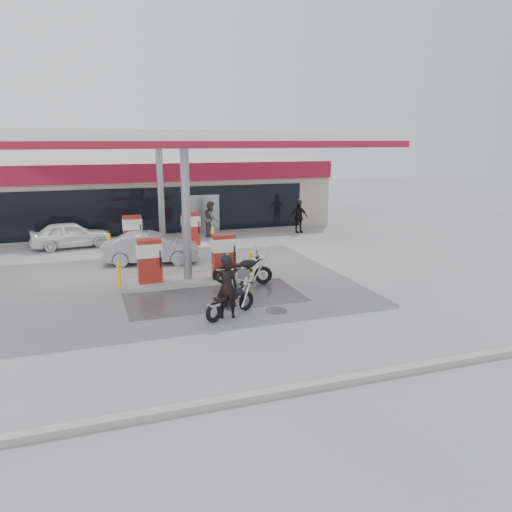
% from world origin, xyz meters
% --- Properties ---
extents(ground, '(90.00, 90.00, 0.00)m').
position_xyz_m(ground, '(0.00, 0.00, 0.00)').
color(ground, gray).
rests_on(ground, ground).
extents(wet_patch, '(6.00, 3.00, 0.00)m').
position_xyz_m(wet_patch, '(0.50, 0.00, 0.00)').
color(wet_patch, '#4C4C4F').
rests_on(wet_patch, ground).
extents(drain_cover, '(0.70, 0.70, 0.01)m').
position_xyz_m(drain_cover, '(2.00, -2.00, 0.00)').
color(drain_cover, '#38383A').
rests_on(drain_cover, ground).
extents(kerb, '(28.00, 0.25, 0.15)m').
position_xyz_m(kerb, '(0.00, -7.00, 0.07)').
color(kerb, gray).
rests_on(kerb, ground).
extents(store_building, '(22.00, 8.22, 4.00)m').
position_xyz_m(store_building, '(0.01, 15.94, 2.01)').
color(store_building, '#AEA492').
rests_on(store_building, ground).
extents(canopy, '(16.00, 10.02, 5.51)m').
position_xyz_m(canopy, '(0.00, 5.00, 5.27)').
color(canopy, silver).
rests_on(canopy, ground).
extents(pump_island_near, '(5.14, 1.30, 1.78)m').
position_xyz_m(pump_island_near, '(0.00, 2.00, 0.71)').
color(pump_island_near, '#9E9E99').
rests_on(pump_island_near, ground).
extents(pump_island_far, '(5.14, 1.30, 1.78)m').
position_xyz_m(pump_island_far, '(0.00, 8.00, 0.71)').
color(pump_island_far, '#9E9E99').
rests_on(pump_island_far, ground).
extents(main_motorcycle, '(1.85, 1.17, 1.05)m').
position_xyz_m(main_motorcycle, '(0.52, -1.97, 0.47)').
color(main_motorcycle, black).
rests_on(main_motorcycle, ground).
extents(biker_main, '(0.75, 0.56, 1.88)m').
position_xyz_m(biker_main, '(0.35, -2.07, 0.94)').
color(biker_main, black).
rests_on(biker_main, ground).
extents(parked_motorcycle, '(2.20, 1.06, 1.15)m').
position_xyz_m(parked_motorcycle, '(1.93, 1.19, 0.51)').
color(parked_motorcycle, black).
rests_on(parked_motorcycle, ground).
extents(sedan_white, '(4.02, 2.02, 1.31)m').
position_xyz_m(sedan_white, '(-4.21, 10.20, 0.66)').
color(sedan_white, white).
rests_on(sedan_white, ground).
extents(attendant, '(1.05, 1.17, 1.96)m').
position_xyz_m(attendant, '(3.13, 10.80, 0.98)').
color(attendant, '#4C4C50').
rests_on(attendant, ground).
extents(hatchback_silver, '(4.32, 2.23, 1.36)m').
position_xyz_m(hatchback_silver, '(-0.87, 5.60, 0.68)').
color(hatchback_silver, '#929399').
rests_on(hatchback_silver, ground).
extents(parked_car_left, '(4.35, 1.96, 1.24)m').
position_xyz_m(parked_car_left, '(-4.50, 14.00, 0.62)').
color(parked_car_left, gray).
rests_on(parked_car_left, ground).
extents(parked_car_right, '(4.70, 2.35, 1.28)m').
position_xyz_m(parked_car_right, '(4.50, 13.52, 0.64)').
color(parked_car_right, '#151848').
rests_on(parked_car_right, ground).
extents(biker_walking, '(1.08, 0.48, 1.82)m').
position_xyz_m(biker_walking, '(8.18, 10.20, 0.91)').
color(biker_walking, black).
rests_on(biker_walking, ground).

